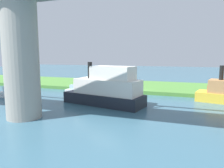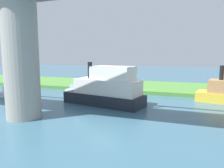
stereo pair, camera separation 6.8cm
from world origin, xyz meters
name	(u,v)px [view 1 (the left image)]	position (x,y,z in m)	size (l,w,h in m)	color
ground_plane	(128,94)	(0.00, 0.00, 0.00)	(160.00, 160.00, 0.00)	#386075
grassy_bank	(138,86)	(0.00, -6.00, 0.25)	(80.00, 12.00, 0.50)	#4C8438
bridge_pylon	(21,59)	(5.47, 14.27, 5.06)	(2.90, 2.90, 10.12)	#9E998E
person_on_bank	(123,82)	(1.64, -3.07, 1.20)	(0.42, 0.42, 1.39)	#2D334C
mooring_post	(115,85)	(2.30, -1.06, 1.03)	(0.20, 0.20, 1.07)	brown
pontoon_yellow	(106,89)	(0.57, 7.27, 1.73)	(9.56, 4.78, 4.67)	#1E232D
motorboat_red	(14,93)	(13.42, 7.44, 0.51)	(4.38, 1.87, 1.42)	white
riverboat_paddlewheel	(78,91)	(6.65, 2.54, 0.47)	(4.02, 1.68, 1.31)	white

